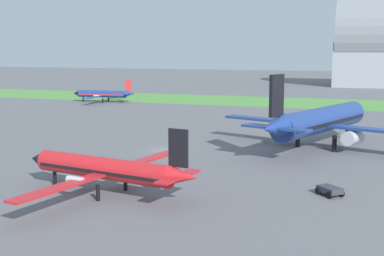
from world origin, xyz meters
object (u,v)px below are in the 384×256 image
(airplane_foreground_turboprop, at_px, (106,168))
(baggage_cart_near_gate, at_px, (330,190))
(airplane_taxiing_turboprop, at_px, (104,94))
(airplane_midfield_jet, at_px, (319,121))

(airplane_foreground_turboprop, height_order, baggage_cart_near_gate, airplane_foreground_turboprop)
(airplane_taxiing_turboprop, distance_m, airplane_foreground_turboprop, 93.97)
(airplane_midfield_jet, bearing_deg, airplane_foreground_turboprop, 171.22)
(baggage_cart_near_gate, bearing_deg, airplane_taxiing_turboprop, -3.71)
(airplane_taxiing_turboprop, height_order, airplane_foreground_turboprop, airplane_foreground_turboprop)
(airplane_taxiing_turboprop, distance_m, airplane_midfield_jet, 80.35)
(airplane_midfield_jet, relative_size, baggage_cart_near_gate, 10.51)
(airplane_foreground_turboprop, bearing_deg, baggage_cart_near_gate, -151.48)
(airplane_taxiing_turboprop, relative_size, airplane_foreground_turboprop, 0.88)
(airplane_foreground_turboprop, bearing_deg, airplane_midfield_jet, -107.88)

